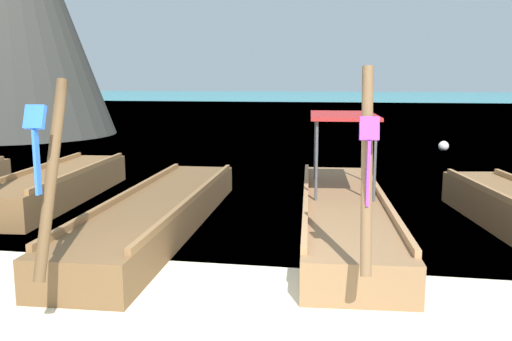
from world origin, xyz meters
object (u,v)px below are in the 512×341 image
Objects in this scene: longtail_boat_red_ribbon at (59,186)px; longtail_boat_blue_ribbon at (160,212)px; mooring_buoy_near at (444,146)px; longtail_boat_violet_ribbon at (343,210)px.

longtail_boat_blue_ribbon is at bearing -30.87° from longtail_boat_red_ribbon.
longtail_boat_red_ribbon is at bearing -133.65° from mooring_buoy_near.
longtail_boat_violet_ribbon is (6.04, -1.19, 0.00)m from longtail_boat_red_ribbon.
longtail_boat_red_ribbon is 15.01× the size of mooring_buoy_near.
mooring_buoy_near is at bearing 46.35° from longtail_boat_red_ribbon.
longtail_boat_blue_ribbon reaches higher than mooring_buoy_near.
longtail_boat_blue_ribbon is 20.29× the size of mooring_buoy_near.
longtail_boat_violet_ribbon is 11.70m from mooring_buoy_near.
longtail_boat_violet_ribbon reaches higher than longtail_boat_blue_ribbon.
longtail_boat_blue_ribbon is 13.45m from mooring_buoy_near.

